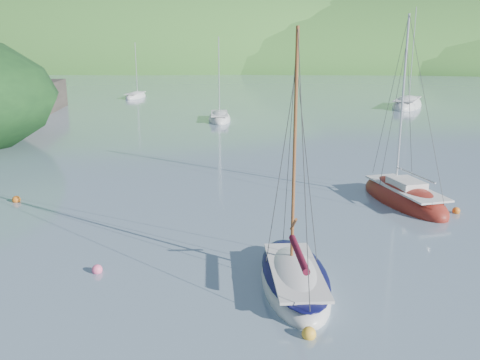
# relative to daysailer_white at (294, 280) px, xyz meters

# --- Properties ---
(ground) EXTENTS (700.00, 700.00, 0.00)m
(ground) POSITION_rel_daysailer_white_xyz_m (-2.80, -0.38, -0.22)
(ground) COLOR slate
(ground) RESTS_ON ground
(shoreline_hills) EXTENTS (690.00, 135.00, 56.00)m
(shoreline_hills) POSITION_rel_daysailer_white_xyz_m (-12.46, 172.05, -0.22)
(shoreline_hills) COLOR #2F722B
(shoreline_hills) RESTS_ON ground
(daysailer_white) EXTENTS (3.21, 6.61, 9.76)m
(daysailer_white) POSITION_rel_daysailer_white_xyz_m (0.00, 0.00, 0.00)
(daysailer_white) COLOR silver
(daysailer_white) RESTS_ON ground
(sloop_red) EXTENTS (4.88, 7.70, 10.78)m
(sloop_red) POSITION_rel_daysailer_white_xyz_m (6.06, 10.80, -0.01)
(sloop_red) COLOR maroon
(sloop_red) RESTS_ON ground
(distant_sloop_a) EXTENTS (3.24, 7.01, 9.65)m
(distant_sloop_a) POSITION_rel_daysailer_white_xyz_m (-7.76, 39.79, -0.05)
(distant_sloop_a) COLOR silver
(distant_sloop_a) RESTS_ON ground
(distant_sloop_b) EXTENTS (6.52, 10.12, 13.62)m
(distant_sloop_b) POSITION_rel_daysailer_white_xyz_m (15.11, 53.34, -0.00)
(distant_sloop_b) COLOR silver
(distant_sloop_b) RESTS_ON ground
(distant_sloop_c) EXTENTS (2.72, 6.33, 8.79)m
(distant_sloop_c) POSITION_rel_daysailer_white_xyz_m (-23.21, 61.46, -0.06)
(distant_sloop_c) COLOR silver
(distant_sloop_c) RESTS_ON ground
(mooring_buoys) EXTENTS (23.87, 12.95, 0.45)m
(mooring_buoys) POSITION_rel_daysailer_white_xyz_m (-4.32, 3.71, -0.10)
(mooring_buoys) COLOR yellow
(mooring_buoys) RESTS_ON ground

